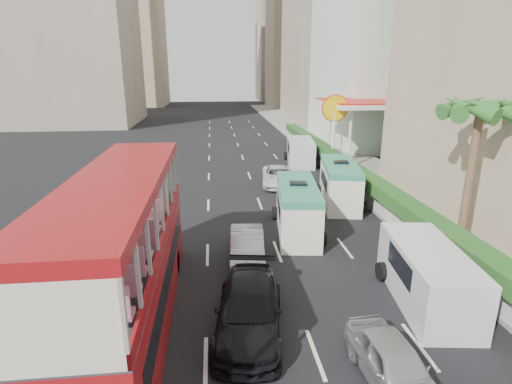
{
  "coord_description": "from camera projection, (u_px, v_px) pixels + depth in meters",
  "views": [
    {
      "loc": [
        -3.2,
        -11.55,
        7.96
      ],
      "look_at": [
        -1.5,
        4.0,
        3.2
      ],
      "focal_mm": 28.0,
      "sensor_mm": 36.0,
      "label": 1
    }
  ],
  "objects": [
    {
      "name": "ground_plane",
      "position": [
        312.0,
        314.0,
        13.64
      ],
      "size": [
        200.0,
        200.0,
        0.0
      ],
      "primitive_type": "plane",
      "color": "black",
      "rests_on": "ground"
    },
    {
      "name": "double_decker_bus",
      "position": [
        125.0,
        255.0,
        12.28
      ],
      "size": [
        2.5,
        11.0,
        5.06
      ],
      "primitive_type": "cube",
      "color": "maroon",
      "rests_on": "ground"
    },
    {
      "name": "car_silver_lane_a",
      "position": [
        247.0,
        261.0,
        17.47
      ],
      "size": [
        1.7,
        4.15,
        1.34
      ],
      "primitive_type": "imported",
      "rotation": [
        0.0,
        0.0,
        -0.07
      ],
      "color": "#B0B2B7",
      "rests_on": "ground"
    },
    {
      "name": "car_black",
      "position": [
        249.0,
        329.0,
        12.83
      ],
      "size": [
        2.76,
        5.3,
        1.47
      ],
      "primitive_type": "imported",
      "rotation": [
        0.0,
        0.0,
        -0.14
      ],
      "color": "black",
      "rests_on": "ground"
    },
    {
      "name": "van_asset",
      "position": [
        278.0,
        185.0,
        29.11
      ],
      "size": [
        2.72,
        4.93,
        1.31
      ],
      "primitive_type": "imported",
      "rotation": [
        0.0,
        0.0,
        -0.12
      ],
      "color": "silver",
      "rests_on": "ground"
    },
    {
      "name": "minibus_near",
      "position": [
        297.0,
        208.0,
        20.29
      ],
      "size": [
        2.57,
        5.85,
        2.51
      ],
      "primitive_type": "cube",
      "rotation": [
        0.0,
        0.0,
        -0.12
      ],
      "color": "silver",
      "rests_on": "ground"
    },
    {
      "name": "minibus_far",
      "position": [
        340.0,
        183.0,
        24.72
      ],
      "size": [
        2.92,
        6.01,
        2.55
      ],
      "primitive_type": "cube",
      "rotation": [
        0.0,
        0.0,
        -0.18
      ],
      "color": "silver",
      "rests_on": "ground"
    },
    {
      "name": "panel_van_near",
      "position": [
        427.0,
        276.0,
        14.11
      ],
      "size": [
        2.69,
        5.33,
        2.04
      ],
      "primitive_type": "cube",
      "rotation": [
        0.0,
        0.0,
        -0.13
      ],
      "color": "silver",
      "rests_on": "ground"
    },
    {
      "name": "panel_van_far",
      "position": [
        300.0,
        152.0,
        35.42
      ],
      "size": [
        2.87,
        5.61,
        2.14
      ],
      "primitive_type": "cube",
      "rotation": [
        0.0,
        0.0,
        -0.14
      ],
      "color": "silver",
      "rests_on": "ground"
    },
    {
      "name": "sidewalk",
      "position": [
        341.0,
        156.0,
        38.32
      ],
      "size": [
        6.0,
        120.0,
        0.18
      ],
      "primitive_type": "cube",
      "color": "#99968C",
      "rests_on": "ground"
    },
    {
      "name": "kerb_wall",
      "position": [
        351.0,
        181.0,
        27.4
      ],
      "size": [
        0.3,
        44.0,
        1.0
      ],
      "primitive_type": "cube",
      "color": "silver",
      "rests_on": "sidewalk"
    },
    {
      "name": "hedge",
      "position": [
        352.0,
        169.0,
        27.15
      ],
      "size": [
        1.1,
        44.0,
        0.7
      ],
      "primitive_type": "cube",
      "color": "#2D6626",
      "rests_on": "kerb_wall"
    },
    {
      "name": "palm_tree",
      "position": [
        469.0,
        181.0,
        17.27
      ],
      "size": [
        0.36,
        0.36,
        6.4
      ],
      "primitive_type": "cylinder",
      "color": "brown",
      "rests_on": "sidewalk"
    },
    {
      "name": "shell_station",
      "position": [
        360.0,
        132.0,
        35.75
      ],
      "size": [
        6.5,
        8.0,
        5.5
      ],
      "primitive_type": "cube",
      "color": "silver",
      "rests_on": "ground"
    },
    {
      "name": "tower_far_a",
      "position": [
        301.0,
        4.0,
        86.99
      ],
      "size": [
        14.0,
        14.0,
        44.0
      ],
      "primitive_type": "cube",
      "color": "tan",
      "rests_on": "ground"
    },
    {
      "name": "tower_far_b",
      "position": [
        284.0,
        25.0,
        108.5
      ],
      "size": [
        14.0,
        14.0,
        40.0
      ],
      "primitive_type": "cube",
      "color": "tan",
      "rests_on": "ground"
    },
    {
      "name": "tower_left_b",
      "position": [
        125.0,
        2.0,
        90.26
      ],
      "size": [
        16.0,
        16.0,
        46.0
      ],
      "primitive_type": "cube",
      "color": "tan",
      "rests_on": "ground"
    }
  ]
}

